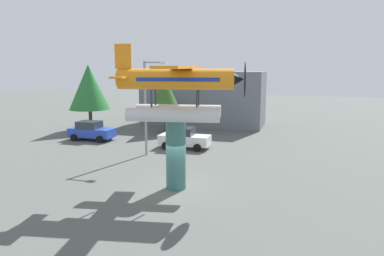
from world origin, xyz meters
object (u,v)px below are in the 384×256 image
object	(u,v)px
streetlight_primary	(148,101)
storefront_building	(204,98)
car_near_blue	(91,131)
car_mid_white	(184,138)
tree_west	(89,87)
floatplane_monument	(178,88)
tree_east	(165,95)
display_pedestal	(176,154)

from	to	relation	value
streetlight_primary	storefront_building	world-z (taller)	streetlight_primary
car_near_blue	storefront_building	xyz separation A→B (m)	(7.55, 11.84, 2.22)
car_mid_white	tree_west	size ratio (longest dim) A/B	0.60
floatplane_monument	tree_east	distance (m)	17.08
car_near_blue	streetlight_primary	bearing A→B (deg)	-26.14
storefront_building	tree_west	world-z (taller)	tree_west
streetlight_primary	tree_east	size ratio (longest dim) A/B	1.23
storefront_building	floatplane_monument	bearing A→B (deg)	-78.26
streetlight_primary	tree_west	distance (m)	13.21
floatplane_monument	car_near_blue	bearing A→B (deg)	129.46
display_pedestal	tree_west	bearing A→B (deg)	135.61
car_mid_white	display_pedestal	bearing A→B (deg)	-74.08
car_mid_white	streetlight_primary	xyz separation A→B (m)	(-1.85, -3.00, 3.31)
floatplane_monument	streetlight_primary	distance (m)	8.12
floatplane_monument	car_mid_white	world-z (taller)	floatplane_monument
display_pedestal	floatplane_monument	world-z (taller)	floatplane_monument
car_mid_white	car_near_blue	bearing A→B (deg)	176.02
streetlight_primary	tree_east	distance (m)	9.32
display_pedestal	car_near_blue	world-z (taller)	display_pedestal
car_mid_white	tree_west	bearing A→B (deg)	157.27
display_pedestal	storefront_building	xyz separation A→B (m)	(-4.44, 22.00, 1.15)
floatplane_monument	tree_east	world-z (taller)	floatplane_monument
car_mid_white	storefront_building	xyz separation A→B (m)	(-1.73, 12.48, 2.22)
display_pedestal	car_mid_white	distance (m)	9.95
car_near_blue	tree_west	size ratio (longest dim) A/B	0.60
floatplane_monument	car_near_blue	size ratio (longest dim) A/B	2.48
streetlight_primary	tree_east	world-z (taller)	streetlight_primary
display_pedestal	car_near_blue	bearing A→B (deg)	139.73
car_mid_white	tree_east	xyz separation A→B (m)	(-4.04, 6.05, 3.07)
streetlight_primary	floatplane_monument	bearing A→B (deg)	-54.14
storefront_building	display_pedestal	bearing A→B (deg)	-78.59
display_pedestal	floatplane_monument	xyz separation A→B (m)	(0.13, 0.02, 3.62)
car_mid_white	tree_west	distance (m)	13.80
display_pedestal	car_near_blue	xyz separation A→B (m)	(-11.99, 10.16, -1.07)
car_near_blue	tree_east	bearing A→B (deg)	45.91
display_pedestal	tree_west	size ratio (longest dim) A/B	0.56
display_pedestal	streetlight_primary	distance (m)	8.26
display_pedestal	storefront_building	world-z (taller)	storefront_building
car_near_blue	car_mid_white	bearing A→B (deg)	-3.98
streetlight_primary	tree_east	xyz separation A→B (m)	(-2.19, 9.06, -0.24)
car_near_blue	storefront_building	distance (m)	14.22
car_near_blue	tree_west	world-z (taller)	tree_west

